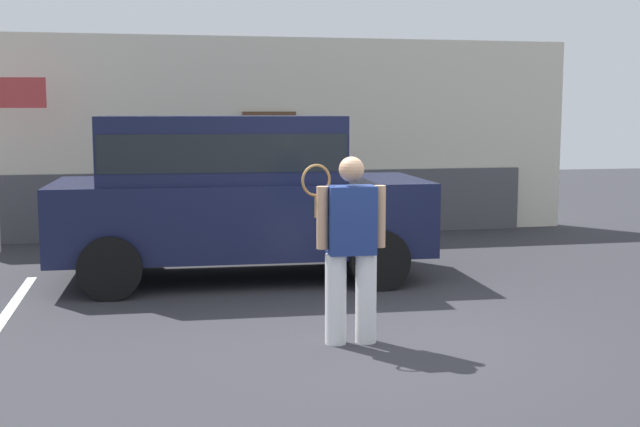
% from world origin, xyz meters
% --- Properties ---
extents(ground_plane, '(40.00, 40.00, 0.00)m').
position_xyz_m(ground_plane, '(0.00, 0.00, 0.00)').
color(ground_plane, '#2D2D33').
extents(parking_stripe_0, '(0.12, 4.40, 0.01)m').
position_xyz_m(parking_stripe_0, '(-3.49, 1.50, 0.00)').
color(parking_stripe_0, silver).
rests_on(parking_stripe_0, ground_plane).
extents(house_frontage, '(10.71, 0.40, 3.34)m').
position_xyz_m(house_frontage, '(-0.00, 6.76, 1.57)').
color(house_frontage, beige).
rests_on(house_frontage, ground_plane).
extents(parked_suv, '(4.67, 2.31, 2.05)m').
position_xyz_m(parked_suv, '(-0.97, 3.14, 1.15)').
color(parked_suv, '#141938').
rests_on(parked_suv, ground_plane).
extents(tennis_player_man, '(0.77, 0.28, 1.71)m').
position_xyz_m(tennis_player_man, '(-0.22, 0.02, 0.89)').
color(tennis_player_man, white).
rests_on(tennis_player_man, ground_plane).
extents(potted_plant_by_porch, '(0.54, 0.54, 0.71)m').
position_xyz_m(potted_plant_by_porch, '(1.91, 5.73, 0.39)').
color(potted_plant_by_porch, brown).
rests_on(potted_plant_by_porch, ground_plane).
extents(flag_pole, '(0.80, 0.13, 2.65)m').
position_xyz_m(flag_pole, '(-4.04, 5.80, 1.86)').
color(flag_pole, silver).
rests_on(flag_pole, ground_plane).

